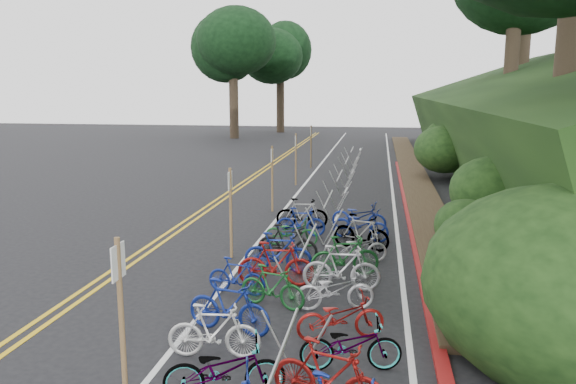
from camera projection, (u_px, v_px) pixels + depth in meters
name	position (u px, v px, depth m)	size (l,w,h in m)	color
ground	(134.00, 332.00, 10.77)	(120.00, 120.00, 0.00)	black
road_markings	(269.00, 216.00, 20.47)	(7.47, 80.00, 0.01)	gold
red_curb	(408.00, 209.00, 21.51)	(0.25, 28.00, 0.10)	maroon
embankment	(558.00, 132.00, 26.73)	(14.30, 48.14, 9.11)	black
bike_rack_front	(283.00, 368.00, 7.66)	(1.14, 2.61, 1.17)	gray
bike_racks_rest	(340.00, 182.00, 22.76)	(1.14, 23.00, 1.17)	gray
signpost_near	(121.00, 313.00, 7.92)	(0.08, 0.40, 2.58)	brown
signposts_rest	(285.00, 164.00, 24.01)	(0.08, 18.40, 2.50)	brown
bike_front	(237.00, 276.00, 12.67)	(1.42, 0.40, 0.85)	navy
bike_valet	(311.00, 272.00, 12.75)	(3.30, 13.44, 1.09)	navy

